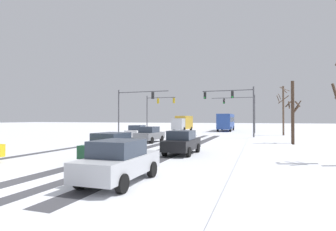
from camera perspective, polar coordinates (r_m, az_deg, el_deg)
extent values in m
cube|color=#424247|center=(22.58, 4.67, -6.88)|extent=(0.91, 32.74, 0.01)
cube|color=#424247|center=(23.02, 0.78, -6.77)|extent=(0.71, 32.74, 0.01)
cube|color=#424247|center=(26.36, -15.17, -5.98)|extent=(0.73, 32.74, 0.01)
cube|color=#424247|center=(23.62, -3.30, -6.61)|extent=(0.90, 32.74, 0.01)
cube|color=white|center=(20.44, 21.56, -7.32)|extent=(4.00, 32.74, 0.12)
cylinder|color=#47474C|center=(46.48, -4.57, 0.28)|extent=(0.18, 0.18, 6.50)
cylinder|color=#47474C|center=(45.54, -1.55, 3.89)|extent=(5.30, 0.31, 0.12)
cube|color=#B79319|center=(45.71, -2.17, 3.18)|extent=(0.33, 0.25, 0.90)
sphere|color=black|center=(45.87, -2.09, 3.54)|extent=(0.20, 0.20, 0.20)
sphere|color=black|center=(45.85, -2.09, 3.17)|extent=(0.20, 0.20, 0.20)
sphere|color=green|center=(45.83, -2.09, 2.80)|extent=(0.20, 0.20, 0.20)
cube|color=#B79319|center=(44.65, 1.29, 3.28)|extent=(0.33, 0.25, 0.90)
sphere|color=black|center=(44.82, 1.36, 3.64)|extent=(0.20, 0.20, 0.20)
sphere|color=black|center=(44.80, 1.36, 3.26)|extent=(0.20, 0.20, 0.20)
sphere|color=green|center=(44.78, 1.36, 2.88)|extent=(0.20, 0.20, 0.20)
cylinder|color=#47474C|center=(34.66, 18.09, 0.67)|extent=(0.18, 0.18, 6.50)
cylinder|color=#47474C|center=(35.10, 12.73, 5.29)|extent=(6.51, 0.25, 0.12)
cube|color=black|center=(34.97, 13.79, 4.41)|extent=(0.32, 0.25, 0.90)
sphere|color=black|center=(34.84, 13.76, 4.93)|extent=(0.20, 0.20, 0.20)
sphere|color=black|center=(34.82, 13.77, 4.44)|extent=(0.20, 0.20, 0.20)
sphere|color=green|center=(34.79, 13.77, 3.94)|extent=(0.20, 0.20, 0.20)
cube|color=black|center=(35.53, 8.03, 4.32)|extent=(0.32, 0.25, 0.90)
sphere|color=black|center=(35.41, 7.98, 4.82)|extent=(0.20, 0.20, 0.20)
sphere|color=black|center=(35.38, 7.98, 4.34)|extent=(0.20, 0.20, 0.20)
sphere|color=green|center=(35.35, 7.98, 3.85)|extent=(0.20, 0.20, 0.20)
cylinder|color=#47474C|center=(46.66, 18.28, 0.31)|extent=(0.18, 0.18, 6.50)
cylinder|color=#47474C|center=(47.14, 13.81, 3.75)|extent=(7.31, 0.45, 0.12)
cube|color=black|center=(47.31, 12.05, 3.06)|extent=(0.33, 0.25, 0.90)
sphere|color=black|center=(47.17, 12.02, 3.44)|extent=(0.20, 0.20, 0.20)
sphere|color=black|center=(47.15, 12.02, 3.08)|extent=(0.20, 0.20, 0.20)
sphere|color=green|center=(47.13, 12.02, 2.71)|extent=(0.20, 0.20, 0.20)
cylinder|color=#47474C|center=(37.51, -10.65, 0.54)|extent=(0.18, 0.18, 6.50)
cylinder|color=#47474C|center=(35.96, -5.50, 5.13)|extent=(7.44, 0.23, 0.12)
cube|color=black|center=(35.30, -3.31, 4.34)|extent=(0.32, 0.24, 0.90)
sphere|color=black|center=(35.48, -3.21, 4.81)|extent=(0.20, 0.20, 0.20)
sphere|color=black|center=(35.45, -3.21, 4.32)|extent=(0.20, 0.20, 0.20)
sphere|color=green|center=(35.42, -3.21, 3.84)|extent=(0.20, 0.20, 0.20)
cube|color=silver|center=(33.54, -6.61, -3.73)|extent=(1.78, 4.13, 0.70)
cube|color=#2D3847|center=(33.37, -6.71, -2.63)|extent=(1.60, 1.93, 0.60)
cylinder|color=black|center=(35.04, -6.96, -4.17)|extent=(0.23, 0.64, 0.64)
cylinder|color=black|center=(34.40, -4.51, -4.24)|extent=(0.23, 0.64, 0.64)
cylinder|color=black|center=(32.76, -8.82, -4.41)|extent=(0.23, 0.64, 0.64)
cylinder|color=black|center=(32.07, -6.23, -4.49)|extent=(0.23, 0.64, 0.64)
cube|color=slate|center=(27.32, -3.98, -4.41)|extent=(1.88, 4.17, 0.70)
cube|color=#2D3847|center=(27.15, -4.12, -3.06)|extent=(1.64, 1.97, 0.60)
cylinder|color=black|center=(28.84, -4.35, -4.92)|extent=(0.25, 0.65, 0.64)
cylinder|color=black|center=(28.18, -1.38, -5.02)|extent=(0.25, 0.65, 0.64)
cylinder|color=black|center=(26.58, -6.74, -5.27)|extent=(0.25, 0.65, 0.64)
cylinder|color=black|center=(25.86, -3.57, -5.40)|extent=(0.25, 0.65, 0.64)
cube|color=black|center=(18.22, 3.06, -6.25)|extent=(1.75, 4.12, 0.70)
cube|color=#2D3847|center=(18.03, 2.92, -4.24)|extent=(1.58, 1.92, 0.60)
cylinder|color=black|center=(19.70, 1.85, -6.86)|extent=(0.23, 0.64, 0.64)
cylinder|color=black|center=(19.28, 6.46, -6.99)|extent=(0.23, 0.64, 0.64)
cylinder|color=black|center=(17.32, -0.74, -7.71)|extent=(0.23, 0.64, 0.64)
cylinder|color=black|center=(16.83, 4.47, -7.91)|extent=(0.23, 0.64, 0.64)
cube|color=#194C2D|center=(15.73, -11.90, -7.11)|extent=(1.90, 4.18, 0.70)
cube|color=#2D3847|center=(15.54, -12.20, -4.78)|extent=(1.65, 1.97, 0.60)
cylinder|color=black|center=(17.26, -11.81, -7.71)|extent=(0.25, 0.65, 0.64)
cylinder|color=black|center=(16.44, -7.06, -8.08)|extent=(0.25, 0.65, 0.64)
cylinder|color=black|center=(15.22, -17.15, -8.64)|extent=(0.25, 0.65, 0.64)
cylinder|color=black|center=(14.28, -12.03, -9.18)|extent=(0.25, 0.65, 0.64)
cube|color=#B7BABF|center=(10.33, -10.45, -10.48)|extent=(1.71, 4.10, 0.70)
cube|color=#2D3847|center=(10.11, -10.86, -6.97)|extent=(1.56, 1.90, 0.60)
cylinder|color=black|center=(11.87, -10.85, -10.91)|extent=(0.22, 0.64, 0.64)
cylinder|color=black|center=(11.17, -3.49, -11.57)|extent=(0.22, 0.64, 0.64)
cylinder|color=black|center=(9.79, -18.46, -13.08)|extent=(0.22, 0.64, 0.64)
cylinder|color=black|center=(8.93, -9.93, -14.32)|extent=(0.22, 0.64, 0.64)
cube|color=#284793|center=(54.53, 12.49, -1.24)|extent=(2.64, 11.03, 2.90)
cube|color=#283342|center=(54.53, 12.48, -0.87)|extent=(2.67, 10.15, 0.90)
cylinder|color=black|center=(50.63, 13.40, -2.92)|extent=(0.31, 0.96, 0.96)
cylinder|color=black|center=(50.88, 10.73, -2.92)|extent=(0.31, 0.96, 0.96)
cylinder|color=black|center=(57.75, 13.99, -2.65)|extent=(0.31, 0.96, 0.96)
cylinder|color=black|center=(57.97, 11.64, -2.65)|extent=(0.31, 0.96, 0.96)
cube|color=#B7BABF|center=(49.65, 2.24, -1.84)|extent=(2.18, 2.28, 2.10)
cube|color=gold|center=(53.16, 3.53, -1.50)|extent=(2.40, 5.28, 2.60)
cylinder|color=black|center=(49.78, 3.51, -3.05)|extent=(0.31, 0.85, 0.84)
cylinder|color=black|center=(50.43, 1.32, -3.02)|extent=(0.31, 0.85, 0.84)
cylinder|color=black|center=(54.27, 5.01, -2.85)|extent=(0.31, 0.85, 0.84)
cylinder|color=black|center=(54.86, 2.97, -2.83)|extent=(0.31, 0.85, 0.84)
cylinder|color=#423023|center=(16.39, 32.69, 3.58)|extent=(0.22, 1.22, 1.48)
cylinder|color=#423023|center=(27.53, 25.43, 0.56)|extent=(0.29, 0.29, 6.02)
cylinder|color=#423023|center=(27.52, 24.77, 2.08)|extent=(0.12, 0.71, 0.73)
cylinder|color=#423023|center=(27.77, 24.60, 2.24)|extent=(0.62, 0.85, 0.59)
cylinder|color=#423023|center=(27.76, 26.12, 1.29)|extent=(0.50, 0.85, 0.69)
cylinder|color=#423023|center=(27.38, 26.30, 2.23)|extent=(0.61, 0.91, 0.53)
cylinder|color=#423023|center=(27.84, 26.29, 1.96)|extent=(0.58, 1.00, 0.91)
cylinder|color=brown|center=(42.19, 23.74, 0.96)|extent=(0.26, 0.26, 7.26)
cylinder|color=brown|center=(43.00, 23.78, 3.20)|extent=(1.54, 0.34, 1.24)
cylinder|color=brown|center=(42.12, 23.04, 3.81)|extent=(0.37, 1.11, 0.95)
cylinder|color=brown|center=(42.05, 23.93, 4.96)|extent=(0.77, 0.39, 0.75)
cylinder|color=brown|center=(42.13, 22.76, 3.41)|extent=(0.30, 1.50, 1.06)
cylinder|color=brown|center=(42.11, 23.66, 5.28)|extent=(0.64, 0.22, 0.82)
cylinder|color=brown|center=(41.72, 23.99, 5.23)|extent=(1.42, 0.37, 0.62)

